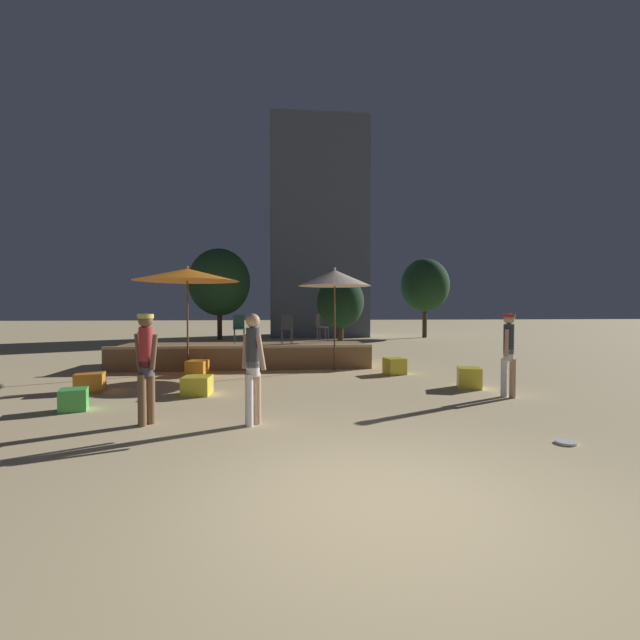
{
  "coord_description": "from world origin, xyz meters",
  "views": [
    {
      "loc": [
        -1.01,
        -3.98,
        1.89
      ],
      "look_at": [
        0.0,
        6.21,
        1.59
      ],
      "focal_mm": 24.0,
      "sensor_mm": 36.0,
      "label": 1
    }
  ],
  "objects_px": {
    "cube_seat_3": "(395,366)",
    "frisbee_disc": "(566,442)",
    "patio_umbrella_0": "(187,275)",
    "cube_seat_5": "(74,400)",
    "cube_seat_1": "(197,368)",
    "person_1": "(509,350)",
    "bistro_chair_0": "(287,327)",
    "background_tree_0": "(341,302)",
    "bistro_chair_2": "(320,325)",
    "background_tree_1": "(425,285)",
    "patio_umbrella_1": "(335,278)",
    "cube_seat_0": "(197,385)",
    "person_0": "(146,361)",
    "person_2": "(144,350)",
    "cube_seat_2": "(469,378)",
    "cube_seat_4": "(90,382)",
    "person_3": "(253,364)",
    "bistro_chair_1": "(239,326)",
    "background_tree_2": "(219,282)"
  },
  "relations": [
    {
      "from": "bistro_chair_0",
      "to": "background_tree_0",
      "type": "distance_m",
      "value": 6.89
    },
    {
      "from": "cube_seat_0",
      "to": "background_tree_2",
      "type": "relative_size",
      "value": 0.12
    },
    {
      "from": "patio_umbrella_0",
      "to": "bistro_chair_2",
      "type": "bearing_deg",
      "value": 27.51
    },
    {
      "from": "person_0",
      "to": "bistro_chair_0",
      "type": "distance_m",
      "value": 6.72
    },
    {
      "from": "bistro_chair_2",
      "to": "frisbee_disc",
      "type": "bearing_deg",
      "value": -177.07
    },
    {
      "from": "cube_seat_1",
      "to": "bistro_chair_0",
      "type": "distance_m",
      "value": 3.0
    },
    {
      "from": "cube_seat_3",
      "to": "background_tree_2",
      "type": "height_order",
      "value": "background_tree_2"
    },
    {
      "from": "patio_umbrella_1",
      "to": "cube_seat_4",
      "type": "height_order",
      "value": "patio_umbrella_1"
    },
    {
      "from": "background_tree_1",
      "to": "person_2",
      "type": "bearing_deg",
      "value": -129.15
    },
    {
      "from": "frisbee_disc",
      "to": "cube_seat_4",
      "type": "bearing_deg",
      "value": 151.25
    },
    {
      "from": "cube_seat_3",
      "to": "frisbee_disc",
      "type": "relative_size",
      "value": 2.23
    },
    {
      "from": "cube_seat_1",
      "to": "frisbee_disc",
      "type": "xyz_separation_m",
      "value": [
        6.21,
        -6.64,
        -0.19
      ]
    },
    {
      "from": "cube_seat_1",
      "to": "person_2",
      "type": "relative_size",
      "value": 0.37
    },
    {
      "from": "cube_seat_0",
      "to": "background_tree_0",
      "type": "xyz_separation_m",
      "value": [
        4.64,
        10.23,
        1.93
      ]
    },
    {
      "from": "cube_seat_1",
      "to": "cube_seat_5",
      "type": "relative_size",
      "value": 1.07
    },
    {
      "from": "person_1",
      "to": "person_3",
      "type": "relative_size",
      "value": 0.98
    },
    {
      "from": "patio_umbrella_0",
      "to": "cube_seat_0",
      "type": "height_order",
      "value": "patio_umbrella_0"
    },
    {
      "from": "cube_seat_0",
      "to": "background_tree_2",
      "type": "bearing_deg",
      "value": 95.87
    },
    {
      "from": "cube_seat_4",
      "to": "background_tree_2",
      "type": "xyz_separation_m",
      "value": [
        0.79,
        15.58,
        3.15
      ]
    },
    {
      "from": "cube_seat_2",
      "to": "background_tree_1",
      "type": "bearing_deg",
      "value": 74.0
    },
    {
      "from": "cube_seat_2",
      "to": "frisbee_disc",
      "type": "distance_m",
      "value": 4.1
    },
    {
      "from": "bistro_chair_0",
      "to": "background_tree_2",
      "type": "relative_size",
      "value": 0.17
    },
    {
      "from": "patio_umbrella_0",
      "to": "cube_seat_5",
      "type": "bearing_deg",
      "value": -104.21
    },
    {
      "from": "cube_seat_1",
      "to": "frisbee_disc",
      "type": "height_order",
      "value": "cube_seat_1"
    },
    {
      "from": "cube_seat_4",
      "to": "cube_seat_5",
      "type": "xyz_separation_m",
      "value": [
        0.46,
        -1.8,
        -0.01
      ]
    },
    {
      "from": "person_1",
      "to": "bistro_chair_2",
      "type": "distance_m",
      "value": 7.12
    },
    {
      "from": "patio_umbrella_0",
      "to": "person_3",
      "type": "xyz_separation_m",
      "value": [
        2.2,
        -5.77,
        -1.84
      ]
    },
    {
      "from": "cube_seat_5",
      "to": "bistro_chair_2",
      "type": "xyz_separation_m",
      "value": [
        5.19,
        6.59,
        1.09
      ]
    },
    {
      "from": "cube_seat_1",
      "to": "person_3",
      "type": "bearing_deg",
      "value": -70.71
    },
    {
      "from": "cube_seat_4",
      "to": "frisbee_disc",
      "type": "xyz_separation_m",
      "value": [
        8.16,
        -4.48,
        -0.19
      ]
    },
    {
      "from": "bistro_chair_1",
      "to": "patio_umbrella_1",
      "type": "bearing_deg",
      "value": -32.47
    },
    {
      "from": "person_3",
      "to": "background_tree_1",
      "type": "height_order",
      "value": "background_tree_1"
    },
    {
      "from": "cube_seat_0",
      "to": "person_2",
      "type": "distance_m",
      "value": 2.08
    },
    {
      "from": "bistro_chair_2",
      "to": "background_tree_1",
      "type": "height_order",
      "value": "background_tree_1"
    },
    {
      "from": "cube_seat_2",
      "to": "cube_seat_4",
      "type": "xyz_separation_m",
      "value": [
        -8.65,
        0.41,
        -0.03
      ]
    },
    {
      "from": "frisbee_disc",
      "to": "patio_umbrella_0",
      "type": "bearing_deg",
      "value": 132.59
    },
    {
      "from": "cube_seat_3",
      "to": "bistro_chair_1",
      "type": "height_order",
      "value": "bistro_chair_1"
    },
    {
      "from": "person_1",
      "to": "person_3",
      "type": "bearing_deg",
      "value": 59.85
    },
    {
      "from": "cube_seat_2",
      "to": "person_2",
      "type": "height_order",
      "value": "person_2"
    },
    {
      "from": "cube_seat_4",
      "to": "background_tree_0",
      "type": "relative_size",
      "value": 0.2
    },
    {
      "from": "cube_seat_0",
      "to": "person_0",
      "type": "distance_m",
      "value": 2.53
    },
    {
      "from": "person_2",
      "to": "bistro_chair_0",
      "type": "relative_size",
      "value": 1.81
    },
    {
      "from": "frisbee_disc",
      "to": "background_tree_2",
      "type": "relative_size",
      "value": 0.05
    },
    {
      "from": "cube_seat_1",
      "to": "background_tree_1",
      "type": "xyz_separation_m",
      "value": [
        11.4,
        13.79,
        3.07
      ]
    },
    {
      "from": "cube_seat_5",
      "to": "person_1",
      "type": "xyz_separation_m",
      "value": [
        8.53,
        0.3,
        0.8
      ]
    },
    {
      "from": "bistro_chair_2",
      "to": "patio_umbrella_1",
      "type": "bearing_deg",
      "value": 174.04
    },
    {
      "from": "cube_seat_5",
      "to": "background_tree_1",
      "type": "height_order",
      "value": "background_tree_1"
    },
    {
      "from": "cube_seat_5",
      "to": "bistro_chair_1",
      "type": "height_order",
      "value": "bistro_chair_1"
    },
    {
      "from": "cube_seat_4",
      "to": "person_1",
      "type": "distance_m",
      "value": 9.15
    },
    {
      "from": "background_tree_1",
      "to": "cube_seat_3",
      "type": "bearing_deg",
      "value": -112.5
    }
  ]
}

